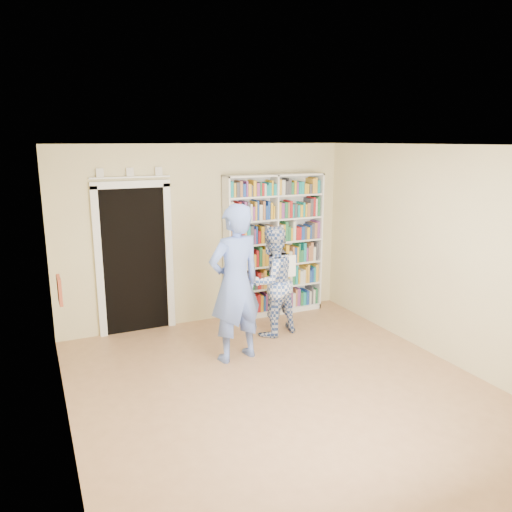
{
  "coord_description": "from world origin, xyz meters",
  "views": [
    {
      "loc": [
        -2.42,
        -4.56,
        2.75
      ],
      "look_at": [
        0.09,
        0.9,
        1.35
      ],
      "focal_mm": 35.0,
      "sensor_mm": 36.0,
      "label": 1
    }
  ],
  "objects": [
    {
      "name": "wall_left",
      "position": [
        -2.25,
        0.0,
        1.35
      ],
      "size": [
        0.0,
        5.0,
        5.0
      ],
      "primitive_type": "plane",
      "rotation": [
        1.57,
        0.0,
        1.57
      ],
      "color": "beige",
      "rests_on": "floor"
    },
    {
      "name": "ceiling",
      "position": [
        0.0,
        0.0,
        2.7
      ],
      "size": [
        5.0,
        5.0,
        0.0
      ],
      "primitive_type": "plane",
      "rotation": [
        3.14,
        0.0,
        0.0
      ],
      "color": "white",
      "rests_on": "wall_back"
    },
    {
      "name": "bookshelf",
      "position": [
        1.06,
        2.34,
        1.13
      ],
      "size": [
        1.63,
        0.3,
        2.24
      ],
      "rotation": [
        0.0,
        0.0,
        -0.43
      ],
      "color": "white",
      "rests_on": "floor"
    },
    {
      "name": "wall_right",
      "position": [
        2.25,
        0.0,
        1.35
      ],
      "size": [
        0.0,
        5.0,
        5.0
      ],
      "primitive_type": "plane",
      "rotation": [
        1.57,
        0.0,
        -1.57
      ],
      "color": "beige",
      "rests_on": "floor"
    },
    {
      "name": "wall_back",
      "position": [
        0.0,
        2.5,
        1.35
      ],
      "size": [
        4.5,
        0.0,
        4.5
      ],
      "primitive_type": "plane",
      "rotation": [
        1.57,
        0.0,
        0.0
      ],
      "color": "beige",
      "rests_on": "floor"
    },
    {
      "name": "man_blue",
      "position": [
        -0.16,
        0.98,
        1.0
      ],
      "size": [
        0.81,
        0.61,
        2.01
      ],
      "primitive_type": "imported",
      "rotation": [
        0.0,
        0.0,
        3.33
      ],
      "color": "#6180D9",
      "rests_on": "floor"
    },
    {
      "name": "wall_art",
      "position": [
        -2.23,
        0.2,
        1.4
      ],
      "size": [
        0.03,
        0.25,
        0.25
      ],
      "primitive_type": "cube",
      "color": "maroon",
      "rests_on": "wall_left"
    },
    {
      "name": "floor",
      "position": [
        0.0,
        0.0,
        0.0
      ],
      "size": [
        5.0,
        5.0,
        0.0
      ],
      "primitive_type": "plane",
      "color": "#A2724E",
      "rests_on": "ground"
    },
    {
      "name": "doorway",
      "position": [
        -1.1,
        2.48,
        1.18
      ],
      "size": [
        1.1,
        0.08,
        2.43
      ],
      "color": "black",
      "rests_on": "floor"
    },
    {
      "name": "paper_sheet",
      "position": [
        0.81,
        1.37,
        1.03
      ],
      "size": [
        0.22,
        0.02,
        0.31
      ],
      "primitive_type": "cube",
      "rotation": [
        0.0,
        0.0,
        -0.06
      ],
      "color": "white",
      "rests_on": "man_plaid"
    },
    {
      "name": "man_plaid",
      "position": [
        0.63,
        1.53,
        0.79
      ],
      "size": [
        0.88,
        0.76,
        1.58
      ],
      "primitive_type": "imported",
      "rotation": [
        0.0,
        0.0,
        3.37
      ],
      "color": "#33519B",
      "rests_on": "floor"
    }
  ]
}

